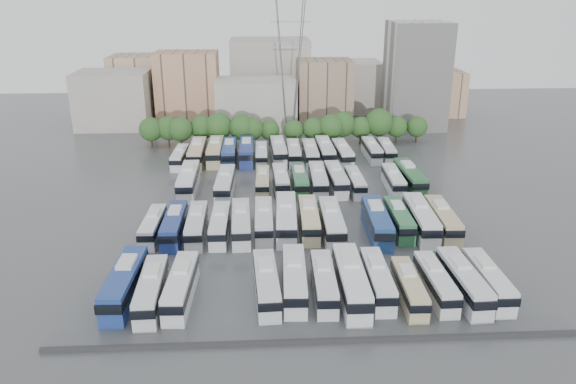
{
  "coord_description": "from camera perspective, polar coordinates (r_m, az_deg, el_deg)",
  "views": [
    {
      "loc": [
        -5.61,
        -81.44,
        35.01
      ],
      "look_at": [
        -1.0,
        3.61,
        3.0
      ],
      "focal_mm": 35.0,
      "sensor_mm": 36.0,
      "label": 1
    }
  ],
  "objects": [
    {
      "name": "bus_r0_s7",
      "position": [
        67.18,
        3.67,
        -9.1
      ],
      "size": [
        2.8,
        11.59,
        3.62
      ],
      "rotation": [
        0.0,
        0.0,
        -0.02
      ],
      "color": "silver",
      "rests_on": "ground"
    },
    {
      "name": "city_buildings",
      "position": [
        155.7,
        -3.8,
        10.51
      ],
      "size": [
        102.0,
        35.0,
        20.0
      ],
      "color": "#9E998E",
      "rests_on": "ground"
    },
    {
      "name": "bus_r1_s4",
      "position": [
        82.62,
        -4.78,
        -3.1
      ],
      "size": [
        3.04,
        12.42,
        3.87
      ],
      "rotation": [
        0.0,
        0.0,
        0.03
      ],
      "color": "silver",
      "rests_on": "ground"
    },
    {
      "name": "bus_r3_s12",
      "position": [
        119.72,
        8.51,
        4.26
      ],
      "size": [
        2.56,
        11.69,
        3.67
      ],
      "rotation": [
        0.0,
        0.0,
        0.0
      ],
      "color": "silver",
      "rests_on": "ground"
    },
    {
      "name": "bus_r0_s12",
      "position": [
        70.04,
        17.38,
        -8.63
      ],
      "size": [
        3.07,
        12.53,
        3.91
      ],
      "rotation": [
        0.0,
        0.0,
        0.03
      ],
      "color": "silver",
      "rests_on": "ground"
    },
    {
      "name": "bus_r0_s11",
      "position": [
        69.33,
        14.77,
        -8.85
      ],
      "size": [
        2.61,
        11.23,
        3.51
      ],
      "rotation": [
        0.0,
        0.0,
        0.02
      ],
      "color": "silver",
      "rests_on": "ground"
    },
    {
      "name": "bus_r3_s10",
      "position": [
        116.31,
        5.57,
        3.97
      ],
      "size": [
        3.22,
        12.55,
        3.91
      ],
      "rotation": [
        0.0,
        0.0,
        0.04
      ],
      "color": "silver",
      "rests_on": "ground"
    },
    {
      "name": "bus_r0_s13",
      "position": [
        71.48,
        19.65,
        -8.41
      ],
      "size": [
        2.56,
        11.66,
        3.66
      ],
      "rotation": [
        0.0,
        0.0,
        -0.0
      ],
      "color": "silver",
      "rests_on": "ground"
    },
    {
      "name": "bus_r1_s7",
      "position": [
        83.65,
        2.14,
        -2.73
      ],
      "size": [
        3.01,
        12.45,
        3.89
      ],
      "rotation": [
        0.0,
        0.0,
        -0.02
      ],
      "color": "beige",
      "rests_on": "ground"
    },
    {
      "name": "bus_r2_s6",
      "position": [
        100.4,
        -0.75,
        1.26
      ],
      "size": [
        2.78,
        11.49,
        3.59
      ],
      "rotation": [
        0.0,
        0.0,
        0.02
      ],
      "color": "silver",
      "rests_on": "ground"
    },
    {
      "name": "bus_r0_s2",
      "position": [
        67.23,
        -10.82,
        -9.34
      ],
      "size": [
        3.17,
        12.28,
        3.82
      ],
      "rotation": [
        0.0,
        0.0,
        -0.04
      ],
      "color": "silver",
      "rests_on": "ground"
    },
    {
      "name": "bus_r1_s11",
      "position": [
        85.4,
        11.18,
        -2.69
      ],
      "size": [
        2.79,
        11.87,
        3.71
      ],
      "rotation": [
        0.0,
        0.0,
        -0.02
      ],
      "color": "#307045",
      "rests_on": "ground"
    },
    {
      "name": "bus_r2_s10",
      "position": [
        100.25,
        6.86,
        1.02
      ],
      "size": [
        2.4,
        10.84,
        3.4
      ],
      "rotation": [
        0.0,
        0.0,
        0.0
      ],
      "color": "silver",
      "rests_on": "ground"
    },
    {
      "name": "bus_r1_s1",
      "position": [
        83.28,
        -11.48,
        -3.29
      ],
      "size": [
        2.73,
        12.21,
        3.83
      ],
      "rotation": [
        0.0,
        0.0,
        -0.01
      ],
      "color": "navy",
      "rests_on": "ground"
    },
    {
      "name": "bus_r1_s3",
      "position": [
        82.64,
        -6.93,
        -3.27
      ],
      "size": [
        2.71,
        11.62,
        3.63
      ],
      "rotation": [
        0.0,
        0.0,
        -0.02
      ],
      "color": "silver",
      "rests_on": "ground"
    },
    {
      "name": "bus_r0_s0",
      "position": [
        69.05,
        -16.26,
        -8.83
      ],
      "size": [
        3.35,
        13.35,
        4.16
      ],
      "rotation": [
        0.0,
        0.0,
        -0.03
      ],
      "color": "navy",
      "rests_on": "ground"
    },
    {
      "name": "electricity_pylon",
      "position": [
        132.67,
        0.22,
        13.52
      ],
      "size": [
        9.0,
        6.91,
        33.83
      ],
      "color": "slate",
      "rests_on": "ground"
    },
    {
      "name": "bus_r3_s9",
      "position": [
        117.14,
        3.79,
        4.2
      ],
      "size": [
        3.04,
        13.23,
        4.14
      ],
      "rotation": [
        0.0,
        0.0,
        0.01
      ],
      "color": "silver",
      "rests_on": "ground"
    },
    {
      "name": "bus_r0_s9",
      "position": [
        68.37,
        9.06,
        -8.74
      ],
      "size": [
        2.77,
        11.76,
        3.68
      ],
      "rotation": [
        0.0,
        0.0,
        -0.02
      ],
      "color": "silver",
      "rests_on": "ground"
    },
    {
      "name": "bus_r3_s1",
      "position": [
        116.92,
        -9.2,
        3.97
      ],
      "size": [
        2.98,
        13.58,
        4.26
      ],
      "rotation": [
        0.0,
        0.0,
        0.0
      ],
      "color": "#CBB88C",
      "rests_on": "ground"
    },
    {
      "name": "bus_r3_s0",
      "position": [
        116.08,
        -10.94,
        3.52
      ],
      "size": [
        2.79,
        10.9,
        3.39
      ],
      "rotation": [
        0.0,
        0.0,
        -0.04
      ],
      "color": "silver",
      "rests_on": "ground"
    },
    {
      "name": "bus_r1_s8",
      "position": [
        82.45,
        4.45,
        -3.07
      ],
      "size": [
        3.04,
        13.08,
        4.09
      ],
      "rotation": [
        0.0,
        0.0,
        -0.02
      ],
      "color": "silver",
      "rests_on": "ground"
    },
    {
      "name": "bus_r0_s8",
      "position": [
        66.97,
        6.44,
        -8.98
      ],
      "size": [
        3.13,
        13.68,
        4.28
      ],
      "rotation": [
        0.0,
        0.0,
        -0.01
      ],
      "color": "white",
      "rests_on": "ground"
    },
    {
      "name": "bus_r1_s12",
      "position": [
        85.55,
        13.33,
        -2.63
      ],
      "size": [
        3.52,
        13.62,
        4.24
      ],
      "rotation": [
        0.0,
        0.0,
        -0.04
      ],
      "color": "silver",
      "rests_on": "ground"
    },
    {
      "name": "bus_r1_s6",
      "position": [
        83.38,
        -0.18,
        -2.64
      ],
      "size": [
        3.6,
        13.82,
        4.3
      ],
      "rotation": [
        0.0,
        0.0,
        -0.04
      ],
      "color": "silver",
      "rests_on": "ground"
    },
    {
      "name": "bus_r3_s2",
      "position": [
        117.63,
        -7.39,
        4.16
      ],
      "size": [
        2.98,
        13.47,
        4.22
      ],
      "rotation": [
        0.0,
        0.0,
        -0.0
      ],
      "color": "tan",
      "rests_on": "ground"
    },
    {
      "name": "bus_r3_s8",
      "position": [
        115.7,
        2.29,
        3.95
      ],
      "size": [
        2.81,
        12.42,
        3.89
      ],
      "rotation": [
        0.0,
        0.0,
        -0.01
      ],
      "color": "silver",
      "rests_on": "ground"
    },
    {
      "name": "tree_line",
      "position": [
        127.43,
        -0.79,
        6.61
      ],
      "size": [
        65.5,
        7.42,
        8.07
      ],
      "color": "black",
      "rests_on": "ground"
    },
    {
      "name": "bus_r3_s3",
      "position": [
        116.88,
        -5.98,
        4.07
      ],
      "size": [
        2.84,
        12.87,
        4.04
      ],
      "rotation": [
        0.0,
        0.0,
        0.0
      ],
      "color": "navy",
      "rests_on": "ground"
    },
    {
      "name": "bus_r0_s5",
      "position": [
        66.68,
        -2.2,
        -9.23
      ],
      "size": [
        3.23,
        12.2,
        3.79
      ],
      "rotation": [
        0.0,
        0.0,
        0.05
      ],
      "color": "silver",
      "rests_on": "ground"
    },
    {
      "name": "bus_r1_s2",
      "position": [
        82.89,
        -9.28,
        -3.29
      ],
      "size": [
        2.73,
        11.91,
        3.73
      ],
      "rotation": [
        0.0,
        0.0,
        0.01
      ],
      "color": "silver",
      "rests_on": "ground"
    },
    {
      "name": "bus_r3_s4",
      "position": [
        117.02,
        -4.24,
        4.17
      ],
      "size": [
        2.9,
        13.22,
        4.15
      ],
      "rotation": [
        0.0,
        0.0,
        0.0
      ],
      "color": "navy",
      "rests_on": "ground"
    },
    {
      "name": "bus_r2_s5",
      "position": [
        100.0,
        -2.58,
        1.09
      ],
      "size": [
        2.64,
        10.83,
        3.38
      ],
      "rotation": [
        0.0,
        0.0,
        -0.03
      ],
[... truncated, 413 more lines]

